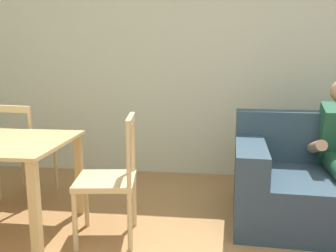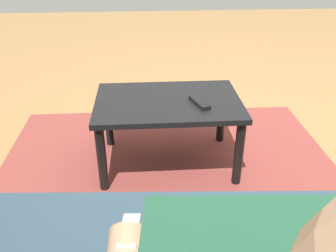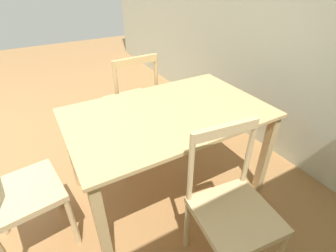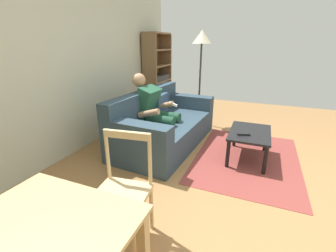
% 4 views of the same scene
% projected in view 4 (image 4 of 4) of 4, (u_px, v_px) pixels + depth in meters
% --- Properties ---
extents(ground_plane, '(8.68, 8.68, 0.00)m').
position_uv_depth(ground_plane, '(265.00, 195.00, 2.52)').
color(ground_plane, '#9E7042').
extents(wall_back, '(6.68, 0.12, 2.66)m').
position_uv_depth(wall_back, '(56.00, 63.00, 3.06)').
color(wall_back, beige).
rests_on(wall_back, ground_plane).
extents(couch, '(2.08, 1.11, 0.86)m').
position_uv_depth(couch, '(163.00, 125.00, 3.74)').
color(couch, '#2D4251').
rests_on(couch, ground_plane).
extents(person_lounging, '(0.61, 0.96, 1.14)m').
position_uv_depth(person_lounging, '(154.00, 110.00, 3.60)').
color(person_lounging, '#23563D').
rests_on(person_lounging, ground_plane).
extents(coffee_table, '(0.81, 0.54, 0.42)m').
position_uv_depth(coffee_table, '(249.00, 136.00, 3.21)').
color(coffee_table, black).
rests_on(coffee_table, ground_plane).
extents(tv_remote, '(0.10, 0.18, 0.02)m').
position_uv_depth(tv_remote, '(244.00, 134.00, 3.07)').
color(tv_remote, black).
rests_on(tv_remote, coffee_table).
extents(bookshelf, '(0.90, 0.36, 1.81)m').
position_uv_depth(bookshelf, '(157.00, 81.00, 5.48)').
color(bookshelf, brown).
rests_on(bookshelf, ground_plane).
extents(dining_chair_facing_couch, '(0.47, 0.47, 0.92)m').
position_uv_depth(dining_chair_facing_couch, '(122.00, 193.00, 1.82)').
color(dining_chair_facing_couch, '#D1B27F').
rests_on(dining_chair_facing_couch, ground_plane).
extents(area_rug, '(2.00, 1.40, 0.01)m').
position_uv_depth(area_rug, '(247.00, 158.00, 3.33)').
color(area_rug, brown).
rests_on(area_rug, ground_plane).
extents(floor_lamp, '(0.36, 0.36, 1.81)m').
position_uv_depth(floor_lamp, '(201.00, 46.00, 4.30)').
color(floor_lamp, black).
rests_on(floor_lamp, ground_plane).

